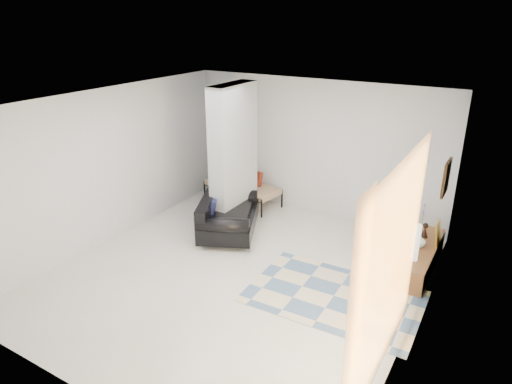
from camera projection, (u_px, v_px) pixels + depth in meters
The scene contains 17 objects.
floor at pixel (238, 274), 7.48m from camera, with size 6.00×6.00×0.00m, color beige.
ceiling at pixel (235, 103), 6.46m from camera, with size 6.00×6.00×0.00m, color white.
wall_back at pixel (316, 148), 9.37m from camera, with size 6.00×6.00×0.00m, color silver.
wall_front at pixel (74, 290), 4.57m from camera, with size 6.00×6.00×0.00m, color silver.
wall_left at pixel (109, 166), 8.28m from camera, with size 6.00×6.00×0.00m, color silver.
wall_right at pixel (422, 237), 5.67m from camera, with size 6.00×6.00×0.00m, color silver.
partition_column at pixel (234, 157), 8.77m from camera, with size 0.35×1.20×2.80m, color #A9AFB1.
hallway_door at pixel (230, 152), 10.48m from camera, with size 0.85×0.06×2.04m, color beige.
curtain at pixel (390, 274), 4.77m from camera, with size 2.55×2.55×0.00m, color #F4A240.
wall_art at pixel (446, 178), 6.95m from camera, with size 0.04×0.45×0.55m, color #321E0D.
media_console at pixel (420, 257), 7.58m from camera, with size 0.45×1.80×0.80m.
loveseat at pixel (226, 216), 8.78m from camera, with size 1.57×1.91×0.76m.
daybed at pixel (242, 185), 10.18m from camera, with size 1.83×1.01×0.77m.
area_rug at pixel (334, 296), 6.88m from camera, with size 2.53×1.68×0.01m, color beige.
cylinder_lamp at pixel (416, 243), 7.01m from camera, with size 0.11×0.11×0.60m, color silver.
bronze_figurine at pixel (425, 230), 7.80m from camera, with size 0.13×0.13×0.26m, color black, non-canonical shape.
vase at pixel (420, 241), 7.49m from camera, with size 0.21×0.21×0.22m, color white.
Camera 1 is at (3.56, -5.41, 3.99)m, focal length 32.00 mm.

